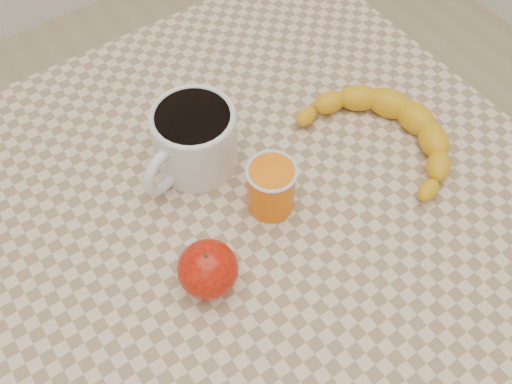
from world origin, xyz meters
TOP-DOWN VIEW (x-y plane):
  - ground at (0.00, 0.00)m, footprint 3.00×3.00m
  - table at (0.00, 0.00)m, footprint 0.80×0.80m
  - coffee_mug at (-0.03, 0.10)m, footprint 0.17×0.15m
  - orange_juice_glass at (0.01, -0.02)m, footprint 0.07×0.07m
  - apple at (-0.12, -0.07)m, footprint 0.08×0.08m
  - banana at (0.21, -0.02)m, footprint 0.24×0.31m

SIDE VIEW (x-z plane):
  - ground at x=0.00m, z-range 0.00..0.00m
  - table at x=0.00m, z-range 0.29..1.04m
  - banana at x=0.21m, z-range 0.75..0.79m
  - apple at x=-0.12m, z-range 0.75..0.82m
  - orange_juice_glass at x=0.01m, z-range 0.75..0.83m
  - coffee_mug at x=-0.03m, z-range 0.75..0.85m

